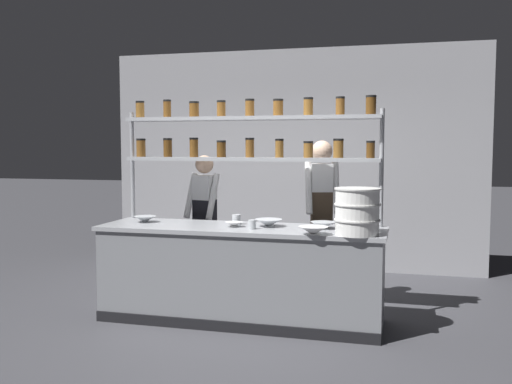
% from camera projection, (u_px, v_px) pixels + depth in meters
% --- Properties ---
extents(ground_plane, '(40.00, 40.00, 0.00)m').
position_uv_depth(ground_plane, '(241.00, 320.00, 5.53)').
color(ground_plane, '#3D3D42').
extents(back_wall, '(5.15, 0.12, 3.00)m').
position_uv_depth(back_wall, '(292.00, 160.00, 7.87)').
color(back_wall, '#939399').
rests_on(back_wall, ground_plane).
extents(prep_counter, '(2.75, 0.76, 0.92)m').
position_uv_depth(prep_counter, '(241.00, 274.00, 5.49)').
color(prep_counter, gray).
rests_on(prep_counter, ground_plane).
extents(spice_shelf_unit, '(2.64, 0.28, 2.17)m').
position_uv_depth(spice_shelf_unit, '(250.00, 142.00, 5.71)').
color(spice_shelf_unit, '#999BA0').
rests_on(spice_shelf_unit, ground_plane).
extents(chef_left, '(0.40, 0.33, 1.59)m').
position_uv_depth(chef_left, '(205.00, 217.00, 6.34)').
color(chef_left, black).
rests_on(chef_left, ground_plane).
extents(chef_center, '(0.41, 0.34, 1.75)m').
position_uv_depth(chef_center, '(322.00, 209.00, 6.05)').
color(chef_center, black).
rests_on(chef_center, ground_plane).
extents(container_stack, '(0.40, 0.40, 0.41)m').
position_uv_depth(container_stack, '(357.00, 211.00, 4.94)').
color(container_stack, white).
rests_on(container_stack, prep_counter).
extents(prep_bowl_near_left, '(0.23, 0.23, 0.06)m').
position_uv_depth(prep_bowl_near_left, '(145.00, 219.00, 5.77)').
color(prep_bowl_near_left, '#B2B7BC').
rests_on(prep_bowl_near_left, prep_counter).
extents(prep_bowl_center_front, '(0.23, 0.23, 0.06)m').
position_uv_depth(prep_bowl_center_front, '(323.00, 225.00, 5.33)').
color(prep_bowl_center_front, silver).
rests_on(prep_bowl_center_front, prep_counter).
extents(prep_bowl_center_back, '(0.17, 0.17, 0.05)m').
position_uv_depth(prep_bowl_center_back, '(234.00, 224.00, 5.44)').
color(prep_bowl_center_back, white).
rests_on(prep_bowl_center_back, prep_counter).
extents(prep_bowl_near_right, '(0.26, 0.26, 0.07)m').
position_uv_depth(prep_bowl_near_right, '(269.00, 223.00, 5.46)').
color(prep_bowl_near_right, silver).
rests_on(prep_bowl_near_right, prep_counter).
extents(prep_bowl_far_left, '(0.26, 0.26, 0.07)m').
position_uv_depth(prep_bowl_far_left, '(313.00, 231.00, 4.96)').
color(prep_bowl_far_left, white).
rests_on(prep_bowl_far_left, prep_counter).
extents(serving_cup_front, '(0.09, 0.09, 0.10)m').
position_uv_depth(serving_cup_front, '(237.00, 220.00, 5.60)').
color(serving_cup_front, '#B2B7BC').
rests_on(serving_cup_front, prep_counter).
extents(serving_cup_by_board, '(0.07, 0.07, 0.09)m').
position_uv_depth(serving_cup_by_board, '(252.00, 225.00, 5.29)').
color(serving_cup_by_board, '#B2B7BC').
rests_on(serving_cup_by_board, prep_counter).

